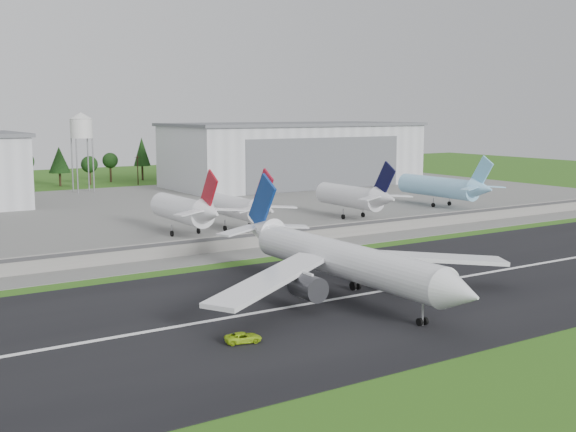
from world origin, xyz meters
TOP-DOWN VIEW (x-y plane):
  - ground at (0.00, 0.00)m, footprint 600.00×600.00m
  - runway at (0.00, 10.00)m, footprint 320.00×60.00m
  - runway_centerline at (0.00, 10.00)m, footprint 220.00×1.00m
  - apron at (0.00, 120.00)m, footprint 320.00×150.00m
  - blast_fence at (0.00, 54.99)m, footprint 240.00×0.61m
  - hangar_east at (75.00, 164.92)m, footprint 102.00×47.00m
  - water_tower at (-5.00, 185.00)m, footprint 8.40×8.40m
  - utility_poles at (0.00, 200.00)m, footprint 230.00×3.00m
  - treeline at (0.00, 215.00)m, footprint 320.00×16.00m
  - main_airliner at (-16.74, 9.56)m, footprint 57.29×59.03m
  - ground_vehicle at (-41.58, -1.10)m, footprint 5.20×3.26m
  - parked_jet_red_a at (-13.23, 76.59)m, footprint 7.36×31.29m
  - parked_jet_red_b at (1.06, 76.54)m, footprint 7.36×31.29m
  - parked_jet_navy at (37.98, 76.58)m, footprint 7.36×31.29m
  - parked_jet_skyblue at (76.91, 81.60)m, footprint 7.36×37.29m

SIDE VIEW (x-z plane):
  - ground at x=0.00m, z-range 0.00..0.00m
  - utility_poles at x=0.00m, z-range -6.00..6.00m
  - treeline at x=0.00m, z-range -11.00..11.00m
  - runway at x=0.00m, z-range 0.00..0.10m
  - apron at x=0.00m, z-range 0.00..0.10m
  - runway_centerline at x=0.00m, z-range 0.10..0.12m
  - ground_vehicle at x=-41.58m, z-range 0.10..1.44m
  - blast_fence at x=0.00m, z-range 0.06..3.56m
  - main_airliner at x=-16.74m, z-range -4.19..13.98m
  - parked_jet_red_b at x=1.06m, z-range -2.22..14.33m
  - parked_jet_navy at x=37.98m, z-range -2.09..14.76m
  - parked_jet_red_a at x=-13.23m, z-range -2.07..14.84m
  - parked_jet_skyblue at x=76.91m, z-range -2.09..14.87m
  - hangar_east at x=75.00m, z-range 0.03..25.23m
  - water_tower at x=-5.00m, z-range 9.85..39.25m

